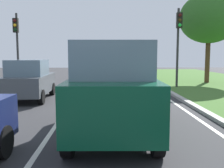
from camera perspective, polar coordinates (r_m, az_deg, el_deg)
name	(u,v)px	position (r m, az deg, el deg)	size (l,w,h in m)	color
ground_plane	(89,101)	(11.44, -5.13, -3.70)	(60.00, 60.00, 0.00)	#2D2D30
lane_line_center	(72,101)	(11.50, -8.62, -3.68)	(0.12, 32.00, 0.01)	silver
lane_line_right_edge	(171,100)	(11.79, 12.66, -3.52)	(0.12, 32.00, 0.01)	silver
curb_right	(182,99)	(11.91, 15.00, -3.20)	(0.24, 48.00, 0.12)	#9E9B93
car_suv_ahead	(112,88)	(6.52, 0.04, -0.93)	(2.07, 4.55, 2.28)	#0C472D
car_hatchback_far	(29,80)	(12.22, -17.53, 0.85)	(1.78, 3.73, 1.78)	#474C51
traffic_light_near_right	(179,35)	(16.32, 14.28, 10.38)	(0.32, 0.50, 4.74)	#2D2D2D
traffic_light_overhead_left	(17,38)	(18.11, -20.06, 9.48)	(0.32, 0.50, 4.65)	#2D2D2D
tree_roadside_far	(209,18)	(19.66, 20.39, 13.28)	(4.05, 4.05, 6.23)	#4C331E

